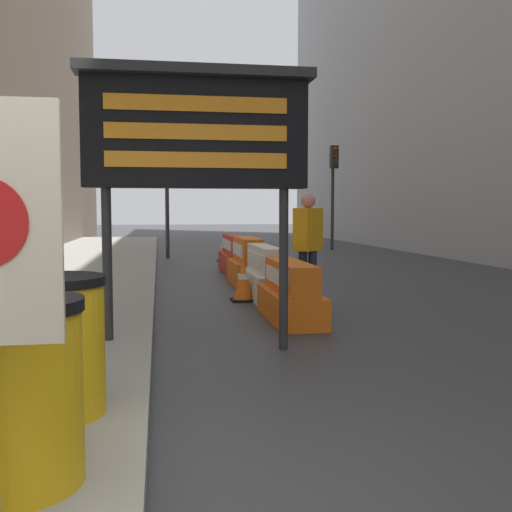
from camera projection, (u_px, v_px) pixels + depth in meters
barrel_drum_foreground at (10, 392)px, 2.88m from camera, size 0.72×0.72×0.91m
barrel_drum_middle at (51, 345)px, 3.89m from camera, size 0.72×0.72×0.91m
message_board at (197, 133)px, 6.14m from camera, size 2.42×0.36×2.94m
jersey_barrier_orange_far at (290, 295)px, 8.11m from camera, size 0.62×1.82×0.80m
jersey_barrier_white at (264, 275)px, 10.10m from camera, size 0.52×1.83×0.89m
jersey_barrier_orange_near at (247, 264)px, 12.01m from camera, size 0.64×1.67×0.94m
jersey_barrier_red_striped at (233, 256)px, 14.28m from camera, size 0.51×2.10×0.90m
traffic_cone_near at (243, 280)px, 9.83m from camera, size 0.40×0.40×0.71m
traffic_cone_mid at (224, 250)px, 17.47m from camera, size 0.38×0.38×0.68m
traffic_cone_far at (229, 261)px, 14.31m from camera, size 0.31×0.31×0.56m
traffic_light_near_curb at (167, 170)px, 18.44m from camera, size 0.28×0.44×3.78m
traffic_light_far_side at (334, 174)px, 22.41m from camera, size 0.28×0.45×3.90m
pedestrian_worker at (308, 239)px, 9.51m from camera, size 0.53×0.52×1.76m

